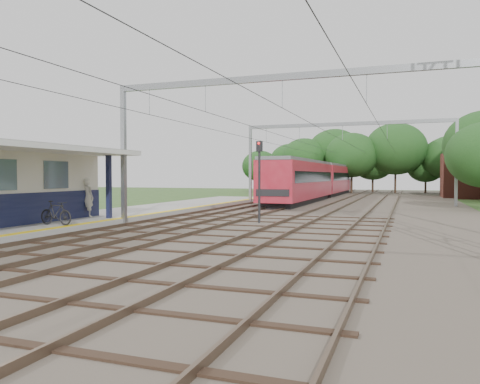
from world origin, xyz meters
The scene contains 10 objects.
ballast_bed centered at (4.00, 30.00, 0.05)m, with size 18.00×90.00×0.10m, color #473D33.
platform centered at (-7.50, 14.00, 0.17)m, with size 5.00×52.00×0.35m, color gray.
yellow_stripe centered at (-5.25, 14.00, 0.35)m, with size 0.45×52.00×0.01m, color yellow.
rail_tracks centered at (1.50, 30.00, 0.18)m, with size 11.80×88.00×0.15m.
catenary_system centered at (3.39, 25.28, 5.51)m, with size 17.22×88.00×7.00m.
tree_band centered at (3.84, 57.12, 4.92)m, with size 31.72×30.88×8.82m.
person centered at (-7.21, 15.00, 1.36)m, with size 0.74×0.48×2.02m, color beige.
bicycle centered at (-5.99, 11.27, 0.88)m, with size 0.50×1.77×1.07m, color black.
train centered at (-0.50, 44.46, 2.11)m, with size 2.88×35.89×3.79m.
signal_post centered at (1.35, 17.52, 2.66)m, with size 0.33×0.29×4.26m.
Camera 1 is at (8.48, -5.13, 2.52)m, focal length 35.00 mm.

